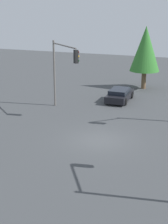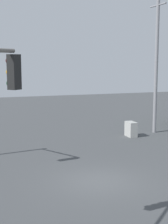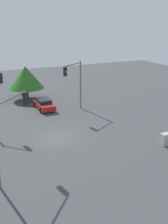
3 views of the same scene
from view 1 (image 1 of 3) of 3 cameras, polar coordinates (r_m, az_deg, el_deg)
The scene contains 4 objects.
ground_plane at distance 24.20m, azimuth 2.52°, elevation -4.71°, with size 80.00×80.00×0.00m, color #424447.
sedan_dark at distance 33.75m, azimuth 5.95°, elevation 2.87°, with size 4.30×2.00×1.23m.
traffic_signal_main at distance 29.73m, azimuth -3.56°, elevation 7.97°, with size 3.22×3.62×6.05m.
tree_far at distance 38.39m, azimuth 10.17°, elevation 10.27°, with size 3.25×3.25×6.87m.
Camera 1 is at (21.30, 6.81, 9.26)m, focal length 55.00 mm.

